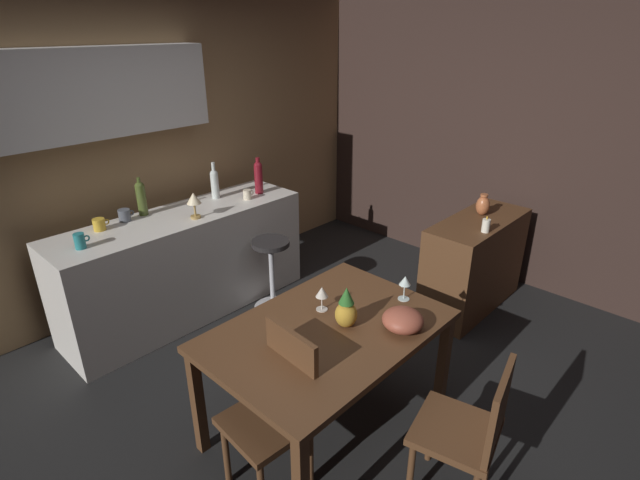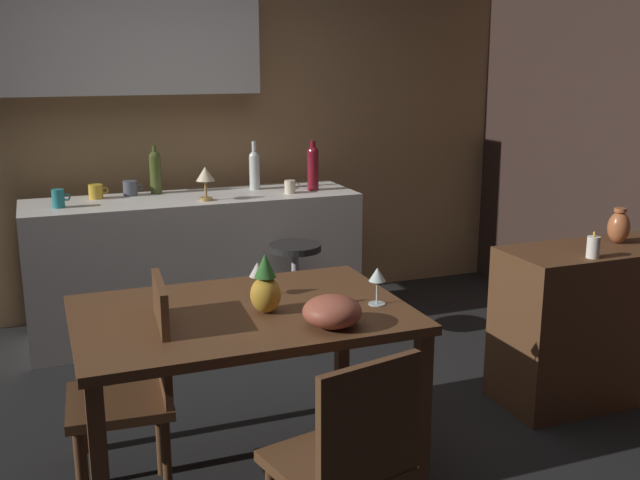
{
  "view_description": "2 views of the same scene",
  "coord_description": "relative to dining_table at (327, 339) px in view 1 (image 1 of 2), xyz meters",
  "views": [
    {
      "loc": [
        -1.86,
        -1.78,
        2.32
      ],
      "look_at": [
        0.44,
        0.39,
        0.89
      ],
      "focal_mm": 27.06,
      "sensor_mm": 36.0,
      "label": 1
    },
    {
      "loc": [
        -0.92,
        -3.09,
        1.76
      ],
      "look_at": [
        0.44,
        0.41,
        0.84
      ],
      "focal_mm": 41.64,
      "sensor_mm": 36.0,
      "label": 2
    }
  ],
  "objects": [
    {
      "name": "ground_plane",
      "position": [
        0.17,
        0.24,
        -0.66
      ],
      "size": [
        9.0,
        9.0,
        0.0
      ],
      "primitive_type": "plane",
      "color": "black"
    },
    {
      "name": "wall_kitchen_back",
      "position": [
        0.1,
        2.32,
        0.75
      ],
      "size": [
        5.2,
        0.33,
        2.6
      ],
      "color": "#9E7A51",
      "rests_on": "ground_plane"
    },
    {
      "name": "wall_side_right",
      "position": [
        2.72,
        0.54,
        0.64
      ],
      "size": [
        0.1,
        4.4,
        2.6
      ],
      "primitive_type": "cube",
      "color": "#33231E",
      "rests_on": "ground_plane"
    },
    {
      "name": "dining_table",
      "position": [
        0.0,
        0.0,
        0.0
      ],
      "size": [
        1.37,
        0.94,
        0.74
      ],
      "color": "#56351E",
      "rests_on": "ground_plane"
    },
    {
      "name": "kitchen_counter",
      "position": [
        0.18,
        1.79,
        -0.21
      ],
      "size": [
        2.1,
        0.6,
        0.9
      ],
      "primitive_type": "cube",
      "color": "silver",
      "rests_on": "ground_plane"
    },
    {
      "name": "sideboard_cabinet",
      "position": [
        1.95,
        0.05,
        -0.25
      ],
      "size": [
        1.1,
        0.44,
        0.82
      ],
      "primitive_type": "cube",
      "color": "#56351E",
      "rests_on": "ground_plane"
    },
    {
      "name": "chair_near_window",
      "position": [
        -0.45,
        -0.06,
        -0.16
      ],
      "size": [
        0.43,
        0.43,
        0.92
      ],
      "color": "#56351E",
      "rests_on": "ground_plane"
    },
    {
      "name": "chair_by_doorway",
      "position": [
        0.11,
        -0.85,
        -0.18
      ],
      "size": [
        0.48,
        0.48,
        0.87
      ],
      "color": "#56351E",
      "rests_on": "ground_plane"
    },
    {
      "name": "bar_stool",
      "position": [
        0.68,
        1.27,
        -0.31
      ],
      "size": [
        0.34,
        0.34,
        0.66
      ],
      "color": "#262323",
      "rests_on": "ground_plane"
    },
    {
      "name": "wine_glass_left",
      "position": [
        0.56,
        -0.14,
        0.2
      ],
      "size": [
        0.07,
        0.07,
        0.16
      ],
      "color": "silver",
      "rests_on": "dining_table"
    },
    {
      "name": "wine_glass_right",
      "position": [
        0.12,
        0.15,
        0.2
      ],
      "size": [
        0.08,
        0.08,
        0.16
      ],
      "color": "silver",
      "rests_on": "dining_table"
    },
    {
      "name": "pineapple_centerpiece",
      "position": [
        0.09,
        -0.06,
        0.19
      ],
      "size": [
        0.13,
        0.13,
        0.25
      ],
      "color": "gold",
      "rests_on": "dining_table"
    },
    {
      "name": "fruit_bowl",
      "position": [
        0.28,
        -0.32,
        0.14
      ],
      "size": [
        0.23,
        0.23,
        0.12
      ],
      "primitive_type": "ellipsoid",
      "color": "#9E4C38",
      "rests_on": "dining_table"
    },
    {
      "name": "wine_bottle_ruby",
      "position": [
        0.98,
        1.75,
        0.4
      ],
      "size": [
        0.08,
        0.08,
        0.33
      ],
      "color": "maroon",
      "rests_on": "kitchen_counter"
    },
    {
      "name": "wine_bottle_olive",
      "position": [
        -0.02,
        2.01,
        0.39
      ],
      "size": [
        0.08,
        0.08,
        0.31
      ],
      "color": "#475623",
      "rests_on": "kitchen_counter"
    },
    {
      "name": "wine_bottle_clear",
      "position": [
        0.62,
        1.92,
        0.38
      ],
      "size": [
        0.07,
        0.07,
        0.32
      ],
      "color": "silver",
      "rests_on": "kitchen_counter"
    },
    {
      "name": "cup_teal",
      "position": [
        -0.64,
        1.72,
        0.3
      ],
      "size": [
        0.11,
        0.07,
        0.11
      ],
      "color": "teal",
      "rests_on": "kitchen_counter"
    },
    {
      "name": "cup_slate",
      "position": [
        -0.19,
        1.98,
        0.29
      ],
      "size": [
        0.13,
        0.09,
        0.1
      ],
      "color": "#515660",
      "rests_on": "kitchen_counter"
    },
    {
      "name": "cup_mustard",
      "position": [
        -0.41,
        1.95,
        0.29
      ],
      "size": [
        0.12,
        0.09,
        0.09
      ],
      "color": "gold",
      "rests_on": "kitchen_counter"
    },
    {
      "name": "cup_cream",
      "position": [
        0.8,
        1.69,
        0.28
      ],
      "size": [
        0.11,
        0.07,
        0.08
      ],
      "color": "beige",
      "rests_on": "kitchen_counter"
    },
    {
      "name": "counter_lamp",
      "position": [
        0.22,
        1.63,
        0.39
      ],
      "size": [
        0.11,
        0.11,
        0.21
      ],
      "color": "#A58447",
      "rests_on": "kitchen_counter"
    },
    {
      "name": "pillar_candle_tall",
      "position": [
        1.73,
        -0.1,
        0.21
      ],
      "size": [
        0.06,
        0.06,
        0.13
      ],
      "color": "white",
      "rests_on": "sideboard_cabinet"
    },
    {
      "name": "vase_copper",
      "position": [
        2.06,
        0.1,
        0.25
      ],
      "size": [
        0.11,
        0.11,
        0.19
      ],
      "color": "#B26038",
      "rests_on": "sideboard_cabinet"
    }
  ]
}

